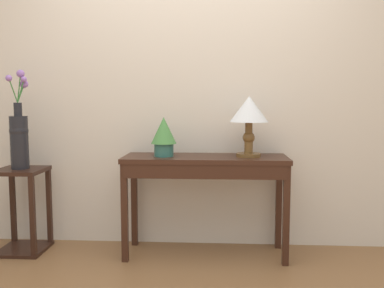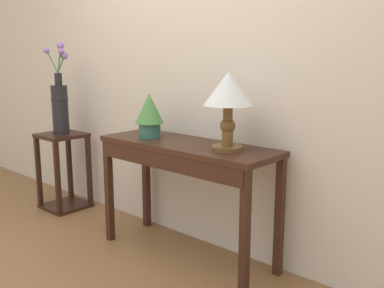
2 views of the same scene
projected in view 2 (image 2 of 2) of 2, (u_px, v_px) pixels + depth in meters
back_wall_with_art at (201, 38)px, 2.86m from camera, size 9.00×0.10×2.80m
console_table at (184, 160)px, 2.69m from camera, size 1.21×0.41×0.76m
table_lamp at (228, 95)px, 2.41m from camera, size 0.28×0.28×0.44m
potted_plant_on_console at (149, 113)px, 2.83m from camera, size 0.19×0.19×0.29m
pedestal_stand_left at (64, 171)px, 3.68m from camera, size 0.35×0.35×0.65m
flower_vase_tall at (60, 102)px, 3.56m from camera, size 0.14×0.18×0.75m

